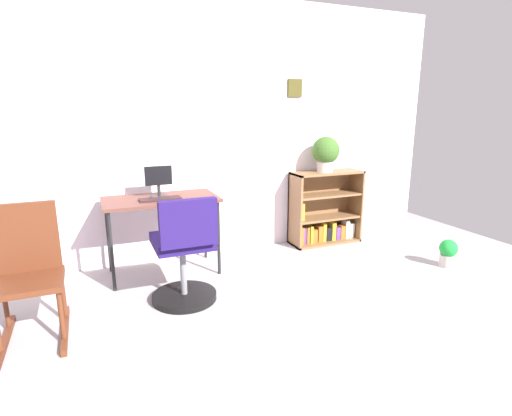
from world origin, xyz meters
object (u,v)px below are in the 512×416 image
Objects in this scene: potted_plant_on_shelf at (326,152)px; potted_plant_floor at (448,252)px; monitor at (159,181)px; desk at (161,204)px; rocking_chair at (29,271)px; bookshelf_low at (323,212)px; office_chair at (184,257)px; keyboard at (160,199)px.

potted_plant_on_shelf reaches higher than potted_plant_floor.
monitor is at bearing -176.53° from potted_plant_on_shelf.
desk is at bearing -86.20° from monitor.
rocking_chair is 3.03m from bookshelf_low.
desk is 1.15× the size of office_chair.
potted_plant_floor is at bearing -17.86° from keyboard.
desk is 2.80m from potted_plant_floor.
potted_plant_on_shelf is at bearing 16.85° from rocking_chair.
keyboard is 0.41× the size of office_chair.
potted_plant_on_shelf reaches higher than desk.
potted_plant_on_shelf is (1.79, 0.84, 0.66)m from office_chair.
monitor is 0.31× the size of rocking_chair.
rocking_chair is 1.09× the size of bookshelf_low.
monitor reaches higher than office_chair.
rocking_chair is 2.32× the size of potted_plant_on_shelf.
office_chair is 2.28× the size of potted_plant_on_shelf.
potted_plant_floor is at bearing -3.53° from rocking_chair.
monitor is at bearing 93.80° from desk.
potted_plant_on_shelf reaches higher than office_chair.
bookshelf_low is at bearing 5.01° from monitor.
potted_plant_floor is (2.59, -0.97, -0.73)m from monitor.
keyboard reaches higher than potted_plant_floor.
potted_plant_floor is at bearing -57.74° from bookshelf_low.
desk is at bearing 160.22° from potted_plant_floor.
potted_plant_on_shelf reaches higher than bookshelf_low.
potted_plant_floor is (3.60, -0.22, -0.31)m from rocking_chair.
bookshelf_low is at bearing 17.60° from rocking_chair.
potted_plant_on_shelf is at bearing 7.52° from keyboard.
desk is at bearing -175.21° from potted_plant_on_shelf.
bookshelf_low is (1.83, 0.89, -0.03)m from office_chair.
office_chair is 0.98× the size of rocking_chair.
keyboard is 1.33× the size of potted_plant_floor.
keyboard is at bearing -101.92° from desk.
office_chair is at bearing -86.33° from desk.
rocking_chair is 3.31× the size of potted_plant_floor.
bookshelf_low is (1.87, 0.21, -0.30)m from desk.
potted_plant_floor is at bearing -5.54° from office_chair.
monitor is at bearing 159.41° from potted_plant_floor.
desk is 3.72× the size of potted_plant_floor.
desk is at bearing -173.71° from bookshelf_low.
office_chair is at bearing -86.32° from monitor.
bookshelf_low is (2.88, 0.92, -0.10)m from rocking_chair.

